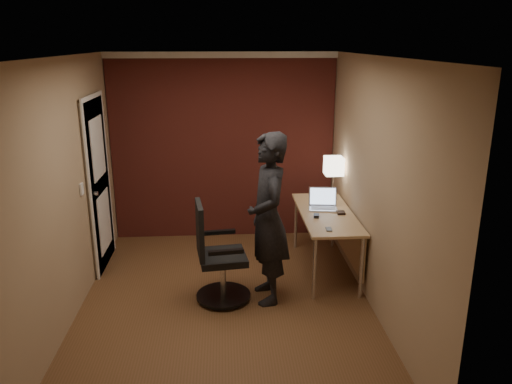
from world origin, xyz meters
TOP-DOWN VIEW (x-y plane):
  - room at (-0.27, 1.54)m, footprint 4.00×4.00m
  - desk at (1.25, 0.74)m, footprint 0.60×1.50m
  - desk_lamp at (1.36, 1.25)m, footprint 0.22×0.22m
  - laptop at (1.17, 0.91)m, footprint 0.36×0.30m
  - mouse at (1.03, 0.58)m, footprint 0.08×0.11m
  - phone at (1.10, 0.19)m, footprint 0.07×0.12m
  - wallet at (1.34, 0.69)m, footprint 0.10×0.12m
  - office_chair at (-0.09, 0.10)m, footprint 0.58×0.63m
  - person at (0.44, 0.11)m, footprint 0.51×0.70m

SIDE VIEW (x-z plane):
  - office_chair at x=-0.09m, z-range -0.06..1.00m
  - desk at x=1.25m, z-range 0.24..0.97m
  - phone at x=1.10m, z-range 0.73..0.74m
  - wallet at x=1.34m, z-range 0.73..0.75m
  - mouse at x=1.03m, z-range 0.73..0.76m
  - laptop at x=1.17m, z-range 0.68..0.91m
  - person at x=0.44m, z-range 0.00..1.79m
  - desk_lamp at x=1.36m, z-range 0.88..1.41m
  - room at x=-0.27m, z-range -0.63..3.37m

